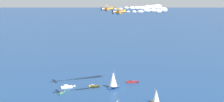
{
  "coord_description": "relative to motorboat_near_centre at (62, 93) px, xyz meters",
  "views": [
    {
      "loc": [
        -118.54,
        -89.57,
        62.72
      ],
      "look_at": [
        0.34,
        -0.22,
        30.51
      ],
      "focal_mm": 45.86,
      "sensor_mm": 36.0,
      "label": 1
    }
  ],
  "objects": [
    {
      "name": "smoke_trail_lead",
      "position": [
        14.72,
        -54.15,
        51.66
      ],
      "size": [
        20.66,
        13.85,
        3.3
      ],
      "color": "white"
    },
    {
      "name": "sailboat_mid_cluster",
      "position": [
        26.64,
        -19.28,
        5.1
      ],
      "size": [
        9.75,
        6.52,
        12.12
      ],
      "color": "#23478C",
      "rests_on": "ground_plane"
    },
    {
      "name": "motorboat_near_centre",
      "position": [
        0.0,
        0.0,
        0.0
      ],
      "size": [
        5.64,
        2.15,
        1.6
      ],
      "color": "#33704C",
      "rests_on": "ground_plane"
    },
    {
      "name": "wingwalker_lead",
      "position": [
        -1.99,
        -43.82,
        53.98
      ],
      "size": [
        0.57,
        0.83,
        1.77
      ],
      "color": "white"
    },
    {
      "name": "smoke_trail_wingman",
      "position": [
        32.57,
        -40.22,
        51.78
      ],
      "size": [
        27.21,
        18.54,
        3.75
      ],
      "color": "white"
    },
    {
      "name": "motorboat_offshore",
      "position": [
        9.75,
        4.2,
        0.3
      ],
      "size": [
        8.77,
        7.61,
        2.69
      ],
      "color": "white",
      "rests_on": "ground_plane"
    },
    {
      "name": "motorboat_outer_ring_c",
      "position": [
        43.89,
        -23.38,
        0.2
      ],
      "size": [
        6.62,
        7.63,
        2.34
      ],
      "color": "#B21E1E",
      "rests_on": "ground_plane"
    },
    {
      "name": "sailboat_far_stbd",
      "position": [
        21.31,
        -53.2,
        3.53
      ],
      "size": [
        3.74,
        6.75,
        8.68
      ],
      "color": "gold",
      "rests_on": "ground_plane"
    },
    {
      "name": "motorboat_ahead",
      "position": [
        21.45,
        -7.94,
        0.12
      ],
      "size": [
        6.28,
        6.32,
        2.06
      ],
      "color": "gold",
      "rests_on": "ground_plane"
    },
    {
      "name": "biplane_lead",
      "position": [
        -1.91,
        -43.71,
        51.8
      ],
      "size": [
        6.93,
        6.85,
        3.61
      ],
      "color": "orange"
    },
    {
      "name": "biplane_wingman",
      "position": [
        11.08,
        -26.33,
        51.83
      ],
      "size": [
        6.93,
        6.85,
        3.61
      ],
      "color": "orange"
    },
    {
      "name": "wingwalker_wingman",
      "position": [
        11.0,
        -26.44,
        53.97
      ],
      "size": [
        0.88,
        1.32,
        1.53
      ],
      "color": "white"
    }
  ]
}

